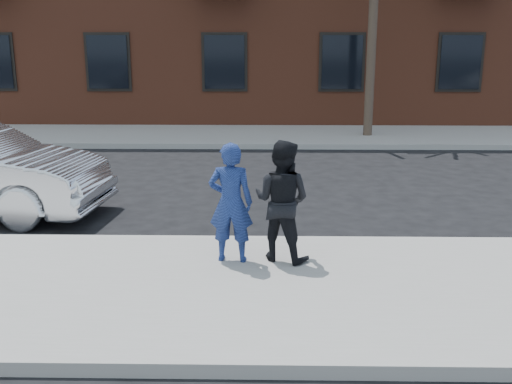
{
  "coord_description": "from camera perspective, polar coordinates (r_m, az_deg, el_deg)",
  "views": [
    {
      "loc": [
        1.49,
        -6.83,
        3.03
      ],
      "look_at": [
        1.36,
        0.4,
        1.14
      ],
      "focal_mm": 42.0,
      "sensor_mm": 36.0,
      "label": 1
    }
  ],
  "objects": [
    {
      "name": "man_hoodie",
      "position": [
        7.74,
        -2.42,
        -1.01
      ],
      "size": [
        0.6,
        0.5,
        1.58
      ],
      "rotation": [
        0.0,
        0.0,
        3.06
      ],
      "color": "navy",
      "rests_on": "near_sidewalk"
    },
    {
      "name": "far_curb",
      "position": [
        16.61,
        -4.11,
        4.37
      ],
      "size": [
        50.0,
        0.1,
        0.15
      ],
      "primitive_type": "cube",
      "color": "#999691",
      "rests_on": "ground"
    },
    {
      "name": "far_sidewalk",
      "position": [
        18.38,
        -3.62,
        5.38
      ],
      "size": [
        50.0,
        3.5,
        0.15
      ],
      "primitive_type": "cube",
      "color": "gray",
      "rests_on": "ground"
    },
    {
      "name": "ground",
      "position": [
        7.61,
        -10.45,
        -9.04
      ],
      "size": [
        100.0,
        100.0,
        0.0
      ],
      "primitive_type": "plane",
      "color": "black",
      "rests_on": "ground"
    },
    {
      "name": "man_peacoat",
      "position": [
        7.79,
        2.47,
        -0.84
      ],
      "size": [
        0.96,
        0.87,
        1.6
      ],
      "rotation": [
        0.0,
        0.0,
        2.72
      ],
      "color": "black",
      "rests_on": "near_sidewalk"
    },
    {
      "name": "near_sidewalk",
      "position": [
        7.36,
        -10.86,
        -9.28
      ],
      "size": [
        50.0,
        3.5,
        0.15
      ],
      "primitive_type": "cube",
      "color": "gray",
      "rests_on": "ground"
    },
    {
      "name": "near_curb",
      "position": [
        9.01,
        -8.55,
        -4.66
      ],
      "size": [
        50.0,
        0.1,
        0.15
      ],
      "primitive_type": "cube",
      "color": "#999691",
      "rests_on": "ground"
    }
  ]
}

